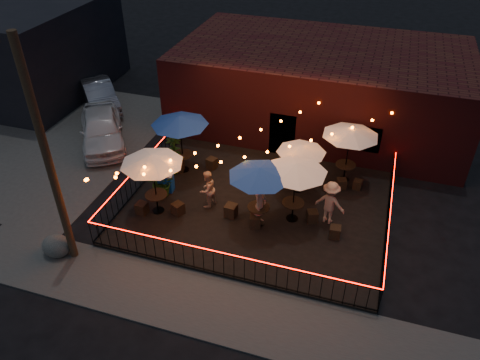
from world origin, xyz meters
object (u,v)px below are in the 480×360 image
(cafe_table_1, at_px, (180,121))
(cafe_table_0, at_px, (152,160))
(cafe_table_2, at_px, (260,173))
(cafe_table_4, at_px, (296,169))
(utility_pole, at_px, (48,161))
(cafe_table_5, at_px, (351,132))
(boulder, at_px, (57,246))
(cooler, at_px, (166,182))
(cafe_table_3, at_px, (302,149))

(cafe_table_1, bearing_deg, cafe_table_0, -86.30)
(cafe_table_2, xyz_separation_m, cafe_table_4, (1.17, 0.65, 0.00))
(utility_pole, relative_size, cafe_table_5, 2.70)
(cafe_table_0, bearing_deg, boulder, -127.39)
(utility_pole, distance_m, cooler, 5.78)
(cafe_table_1, bearing_deg, cafe_table_3, 0.73)
(cooler, distance_m, boulder, 4.97)
(cafe_table_0, distance_m, cafe_table_4, 5.25)
(utility_pole, height_order, cafe_table_1, utility_pole)
(utility_pole, height_order, cafe_table_4, utility_pole)
(cafe_table_1, xyz_separation_m, cafe_table_3, (5.15, 0.07, -0.44))
(cafe_table_5, bearing_deg, cafe_table_4, -115.63)
(boulder, bearing_deg, cafe_table_4, 29.64)
(utility_pole, height_order, cooler, utility_pole)
(utility_pole, bearing_deg, cafe_table_4, 31.16)
(utility_pole, distance_m, cafe_table_5, 11.34)
(cafe_table_1, bearing_deg, cooler, -92.17)
(cafe_table_2, bearing_deg, cafe_table_1, 149.35)
(boulder, bearing_deg, cafe_table_3, 39.95)
(cafe_table_0, bearing_deg, cafe_table_4, 12.62)
(cafe_table_0, distance_m, boulder, 4.49)
(cafe_table_0, xyz_separation_m, cafe_table_4, (5.12, 1.15, -0.06))
(utility_pole, xyz_separation_m, cafe_table_1, (1.60, 5.99, -1.41))
(cafe_table_0, distance_m, cafe_table_2, 3.99)
(utility_pole, xyz_separation_m, cafe_table_5, (8.46, 7.40, -1.51))
(cafe_table_0, relative_size, boulder, 2.70)
(utility_pole, relative_size, cafe_table_4, 2.73)
(boulder, bearing_deg, utility_pole, 8.97)
(cafe_table_1, relative_size, cooler, 3.81)
(cafe_table_4, bearing_deg, cooler, 177.82)
(utility_pole, height_order, cafe_table_3, utility_pole)
(cafe_table_1, distance_m, cafe_table_5, 7.00)
(cafe_table_4, height_order, boulder, cafe_table_4)
(utility_pole, xyz_separation_m, cafe_table_0, (1.79, 3.04, -1.47))
(cafe_table_5, relative_size, cooler, 3.61)
(cafe_table_4, relative_size, cooler, 3.57)
(cafe_table_4, distance_m, cafe_table_5, 3.57)
(cafe_table_2, bearing_deg, cafe_table_5, 54.96)
(cafe_table_0, bearing_deg, cafe_table_5, 33.21)
(cafe_table_3, bearing_deg, cafe_table_2, -111.58)
(utility_pole, bearing_deg, cooler, 70.67)
(cafe_table_1, relative_size, cafe_table_4, 1.07)
(cafe_table_2, distance_m, cafe_table_4, 1.33)
(cafe_table_1, distance_m, boulder, 6.84)
(cafe_table_0, height_order, cafe_table_1, cafe_table_1)
(cafe_table_1, bearing_deg, utility_pole, -104.94)
(cafe_table_3, bearing_deg, cafe_table_5, 38.06)
(cafe_table_2, height_order, cafe_table_5, cafe_table_5)
(cafe_table_0, height_order, cafe_table_3, cafe_table_0)
(utility_pole, xyz_separation_m, cafe_table_3, (6.75, 6.06, -1.85))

